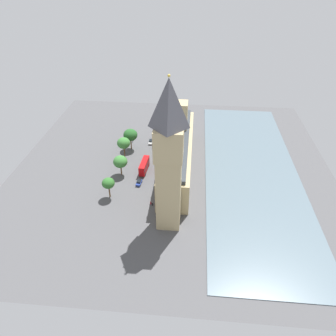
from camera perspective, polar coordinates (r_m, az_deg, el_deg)
The scene contains 16 objects.
ground_plane at distance 138.55m, azimuth 0.87°, elevation 0.27°, with size 138.88×138.88×0.00m, color #4C4C4F.
river_thames at distance 140.73m, azimuth 15.03°, elevation -0.42°, with size 39.82×124.99×0.25m, color slate.
parliament_building at distance 135.25m, azimuth 1.78°, elevation 3.18°, with size 12.40×61.05×25.98m.
clock_tower at distance 94.32m, azimuth 0.13°, elevation 1.94°, with size 8.97×8.97×53.16m.
car_white_under_trees at distance 155.76m, azimuth -3.21°, elevation 4.88°, with size 1.89×4.40×1.74m.
double_decker_bus_leading at distance 134.86m, azimuth -4.41°, elevation 0.43°, with size 3.30×10.66×4.75m.
car_blue_trailing at distance 128.28m, azimuth -5.37°, elevation -2.65°, with size 2.25×4.25×1.74m.
pedestrian_kerbside at distance 117.87m, azimuth -2.93°, elevation -6.62°, with size 0.66×0.58×1.65m.
pedestrian_corner at distance 127.99m, azimuth -2.27°, elevation -2.69°, with size 0.60×0.49×1.63m.
pedestrian_far_end at distance 118.43m, azimuth -3.22°, elevation -6.43°, with size 0.55×0.62×1.50m.
plane_tree_midblock at distance 148.70m, azimuth -6.95°, elevation 6.06°, with size 6.69×6.69×10.45m.
plane_tree_opposite_hall at distance 143.03m, azimuth -8.19°, elevation 4.56°, with size 5.97×5.97×9.87m.
plane_tree_by_river_gate at distance 119.95m, azimuth -10.95°, elevation -2.79°, with size 4.88×4.88×8.82m.
plane_tree_near_tower at distance 131.59m, azimuth -8.78°, elevation 1.15°, with size 5.99×5.99×9.08m.
street_lamp_slot_10 at distance 156.80m, azimuth -6.45°, elevation 6.31°, with size 0.56×0.56×5.95m.
street_lamp_slot_11 at distance 155.24m, azimuth -6.69°, elevation 6.04°, with size 0.56×0.56×6.20m.
Camera 1 is at (-8.17, 113.53, 78.99)m, focal length 33.05 mm.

